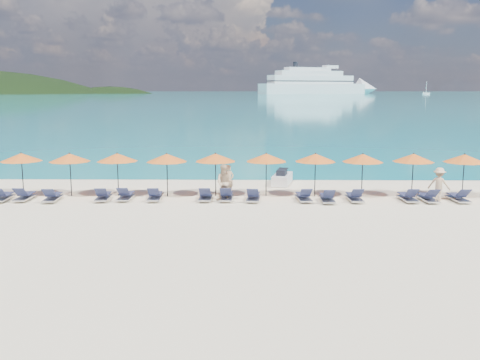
{
  "coord_description": "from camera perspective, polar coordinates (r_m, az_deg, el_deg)",
  "views": [
    {
      "loc": [
        0.41,
        -22.19,
        5.53
      ],
      "look_at": [
        0.0,
        3.0,
        1.2
      ],
      "focal_mm": 40.0,
      "sensor_mm": 36.0,
      "label": 1
    }
  ],
  "objects": [
    {
      "name": "headland_small",
      "position": [
        602.67,
        -13.59,
        5.62
      ],
      "size": [
        162.0,
        126.0,
        85.5
      ],
      "color": "black",
      "rests_on": "ground"
    },
    {
      "name": "beachgoer_b",
      "position": [
        26.44,
        -1.64,
        -0.31
      ],
      "size": [
        0.98,
        0.7,
        1.83
      ],
      "primitive_type": "imported",
      "rotation": [
        0.0,
        0.0,
        -0.23
      ],
      "color": "tan",
      "rests_on": "ground"
    },
    {
      "name": "lounger_0",
      "position": [
        29.06,
        -23.95,
        -1.6
      ],
      "size": [
        0.73,
        1.74,
        0.66
      ],
      "rotation": [
        0.0,
        0.0,
        0.07
      ],
      "color": "silver",
      "rests_on": "ground"
    },
    {
      "name": "umbrella_3",
      "position": [
        27.63,
        -7.82,
        2.36
      ],
      "size": [
        2.1,
        2.1,
        2.28
      ],
      "color": "black",
      "rests_on": "ground"
    },
    {
      "name": "lounger_5",
      "position": [
        27.03,
        -9.06,
        -1.67
      ],
      "size": [
        0.71,
        1.73,
        0.66
      ],
      "rotation": [
        0.0,
        0.0,
        0.05
      ],
      "color": "silver",
      "rests_on": "ground"
    },
    {
      "name": "umbrella_7",
      "position": [
        28.02,
        12.97,
        2.3
      ],
      "size": [
        2.1,
        2.1,
        2.28
      ],
      "color": "black",
      "rests_on": "ground"
    },
    {
      "name": "sailboat_near",
      "position": [
        532.41,
        19.23,
        8.75
      ],
      "size": [
        6.49,
        2.16,
        11.91
      ],
      "color": "silver",
      "rests_on": "ground"
    },
    {
      "name": "jetski",
      "position": [
        31.24,
        4.52,
        0.19
      ],
      "size": [
        1.39,
        2.58,
        0.87
      ],
      "rotation": [
        0.0,
        0.0,
        -0.2
      ],
      "color": "white",
      "rests_on": "ground"
    },
    {
      "name": "lounger_14",
      "position": [
        28.49,
        22.25,
        -1.69
      ],
      "size": [
        0.74,
        1.74,
        0.66
      ],
      "rotation": [
        0.0,
        0.0,
        0.07
      ],
      "color": "silver",
      "rests_on": "ground"
    },
    {
      "name": "beachgoer_a",
      "position": [
        27.96,
        -1.17,
        -0.0
      ],
      "size": [
        0.68,
        0.67,
        1.59
      ],
      "primitive_type": "imported",
      "rotation": [
        0.0,
        0.0,
        0.76
      ],
      "color": "tan",
      "rests_on": "ground"
    },
    {
      "name": "lounger_7",
      "position": [
        26.69,
        -1.46,
        -1.69
      ],
      "size": [
        0.66,
        1.71,
        0.66
      ],
      "rotation": [
        0.0,
        0.0,
        -0.02
      ],
      "color": "silver",
      "rests_on": "ground"
    },
    {
      "name": "umbrella_1",
      "position": [
        28.83,
        -17.71,
        2.29
      ],
      "size": [
        2.1,
        2.1,
        2.28
      ],
      "color": "black",
      "rests_on": "ground"
    },
    {
      "name": "cruise_ship",
      "position": [
        551.42,
        8.83,
        10.06
      ],
      "size": [
        130.38,
        73.37,
        37.09
      ],
      "rotation": [
        0.0,
        0.0,
        0.42
      ],
      "color": "silver",
      "rests_on": "ground"
    },
    {
      "name": "beachgoer_c",
      "position": [
        28.43,
        20.47,
        -0.4
      ],
      "size": [
        1.17,
        0.95,
        1.65
      ],
      "primitive_type": "imported",
      "rotation": [
        0.0,
        0.0,
        2.63
      ],
      "color": "tan",
      "rests_on": "ground"
    },
    {
      "name": "lounger_6",
      "position": [
        26.74,
        -3.69,
        -1.69
      ],
      "size": [
        0.64,
        1.71,
        0.66
      ],
      "rotation": [
        0.0,
        0.0,
        0.01
      ],
      "color": "silver",
      "rests_on": "ground"
    },
    {
      "name": "lounger_12",
      "position": [
        27.73,
        17.46,
        -1.71
      ],
      "size": [
        0.71,
        1.73,
        0.66
      ],
      "rotation": [
        0.0,
        0.0,
        0.05
      ],
      "color": "silver",
      "rests_on": "ground"
    },
    {
      "name": "lounger_9",
      "position": [
        26.7,
        6.81,
        -1.75
      ],
      "size": [
        0.77,
        1.75,
        0.66
      ],
      "rotation": [
        0.0,
        0.0,
        0.09
      ],
      "color": "silver",
      "rests_on": "ground"
    },
    {
      "name": "lounger_13",
      "position": [
        27.93,
        19.42,
        -1.73
      ],
      "size": [
        0.72,
        1.73,
        0.66
      ],
      "rotation": [
        0.0,
        0.0,
        0.06
      ],
      "color": "silver",
      "rests_on": "ground"
    },
    {
      "name": "umbrella_5",
      "position": [
        27.51,
        2.82,
        2.4
      ],
      "size": [
        2.1,
        2.1,
        2.28
      ],
      "color": "black",
      "rests_on": "ground"
    },
    {
      "name": "ground",
      "position": [
        22.87,
        -0.12,
        -4.24
      ],
      "size": [
        1400.0,
        1400.0,
        0.0
      ],
      "primitive_type": "plane",
      "color": "beige"
    },
    {
      "name": "sea",
      "position": [
        682.21,
        0.91,
        9.28
      ],
      "size": [
        1600.0,
        1300.0,
        0.01
      ],
      "primitive_type": "cube",
      "color": "#1FA9B2",
      "rests_on": "ground"
    },
    {
      "name": "lounger_4",
      "position": [
        27.36,
        -12.09,
        -1.62
      ],
      "size": [
        0.63,
        1.7,
        0.66
      ],
      "rotation": [
        0.0,
        0.0,
        -0.0
      ],
      "color": "silver",
      "rests_on": "ground"
    },
    {
      "name": "umbrella_0",
      "position": [
        29.86,
        -22.3,
        2.27
      ],
      "size": [
        2.1,
        2.1,
        2.28
      ],
      "color": "black",
      "rests_on": "ground"
    },
    {
      "name": "umbrella_6",
      "position": [
        27.7,
        8.06,
        2.37
      ],
      "size": [
        2.1,
        2.1,
        2.28
      ],
      "color": "black",
      "rests_on": "ground"
    },
    {
      "name": "lounger_3",
      "position": [
        27.51,
        -14.38,
        -1.65
      ],
      "size": [
        0.76,
        1.75,
        0.66
      ],
      "rotation": [
        0.0,
        0.0,
        0.08
      ],
      "color": "silver",
      "rests_on": "ground"
    },
    {
      "name": "lounger_1",
      "position": [
        28.76,
        -21.98,
        -1.57
      ],
      "size": [
        0.65,
        1.71,
        0.66
      ],
      "rotation": [
        0.0,
        0.0,
        0.02
      ],
      "color": "silver",
      "rests_on": "ground"
    },
    {
      "name": "umbrella_8",
      "position": [
        28.8,
        18.02,
        2.27
      ],
      "size": [
        2.1,
        2.1,
        2.28
      ],
      "color": "black",
      "rests_on": "ground"
    },
    {
      "name": "umbrella_9",
      "position": [
        29.49,
        22.83,
        2.15
      ],
      "size": [
        2.1,
        2.1,
        2.28
      ],
      "color": "black",
      "rests_on": "ground"
    },
    {
      "name": "lounger_8",
      "position": [
        26.54,
        1.44,
        -1.76
      ],
      "size": [
        0.75,
        1.74,
        0.66
      ],
      "rotation": [
        0.0,
        0.0,
        -0.08
      ],
      "color": "silver",
      "rests_on": "ground"
    },
    {
      "name": "lounger_11",
      "position": [
        27.05,
        12.12,
        -1.75
      ],
      "size": [
        0.68,
        1.72,
        0.66
      ],
      "rotation": [
        0.0,
        0.0,
        0.04
      ],
      "color": "silver",
      "rests_on": "ground"
    },
    {
      "name": "umbrella_2",
      "position": [
        28.29,
        -12.97,
        2.37
      ],
      "size": [
        2.1,
        2.1,
        2.28
      ],
      "color": "black",
      "rests_on": "ground"
    },
    {
      "name": "lounger_10",
      "position": [
        26.58,
        9.29,
        -1.86
      ],
      "size": [
        0.63,
        1.7,
        0.66
      ],
      "rotation": [
        0.0,
        0.0,
        -0.0
      ],
      "color": "silver",
      "rests_on": "ground"
    },
    {
      "name": "umbrella_4",
      "position": [
        27.53,
        -2.63,
        2.41
      ],
      "size": [
        2.1,
        2.1,
        2.28
      ],
      "color": "black",
      "rests_on": "ground"
    },
    {
      "name": "lounger_2",
      "position": [
        28.07,
        -19.37,
        -1.68
      ],
      "size": [
        0.73,
        1.74,
        0.66
      ],
      "rotation": [
        0.0,
        0.0,
        0.07
      ],
      "color": "silver",
      "rests_on": "ground"
    }
  ]
}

